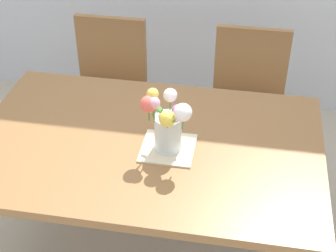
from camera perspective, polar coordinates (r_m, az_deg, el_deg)
name	(u,v)px	position (r m, az deg, el deg)	size (l,w,h in m)	color
dining_table	(147,159)	(2.27, -2.31, -3.65)	(1.51, 0.97, 0.76)	olive
chair_left	(109,83)	(3.10, -6.63, 4.75)	(0.42, 0.42, 0.90)	olive
chair_right	(248,96)	(3.00, 8.87, 3.29)	(0.42, 0.42, 0.90)	olive
placemat	(168,148)	(2.17, 0.00, -2.47)	(0.22, 0.22, 0.01)	beige
flower_vase	(167,122)	(2.08, -0.09, 0.45)	(0.21, 0.18, 0.28)	silver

